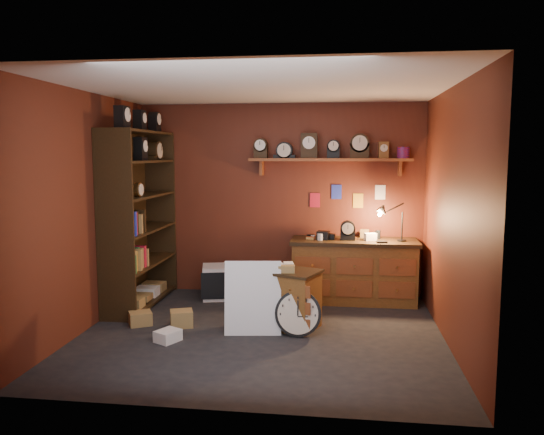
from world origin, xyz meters
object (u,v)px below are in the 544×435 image
(shelving_unit, at_px, (137,211))
(workbench, at_px, (354,267))
(big_round_clock, at_px, (298,314))
(low_cabinet, at_px, (292,296))

(shelving_unit, bearing_deg, workbench, 9.87)
(shelving_unit, xyz_separation_m, workbench, (2.84, 0.49, -0.78))
(shelving_unit, bearing_deg, big_round_clock, -24.00)
(big_round_clock, bearing_deg, low_cabinet, 109.63)
(shelving_unit, relative_size, low_cabinet, 3.37)
(workbench, distance_m, low_cabinet, 1.42)
(shelving_unit, distance_m, workbench, 2.99)
(workbench, bearing_deg, shelving_unit, -170.13)
(shelving_unit, distance_m, low_cabinet, 2.40)
(low_cabinet, bearing_deg, workbench, 80.60)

